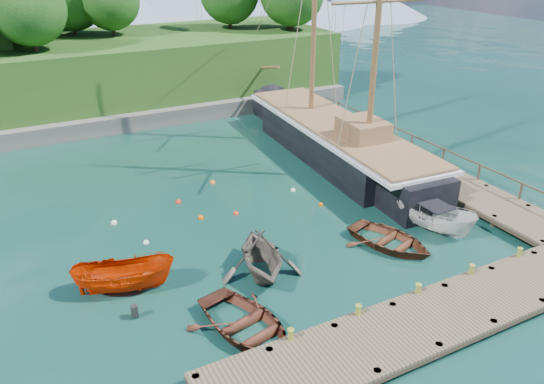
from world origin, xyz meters
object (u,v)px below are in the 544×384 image
at_px(rowboat_0, 247,333).
at_px(rowboat_2, 389,246).
at_px(cabin_boat_white, 432,230).
at_px(rowboat_1, 261,273).
at_px(schooner, 336,144).
at_px(motorboat_orange, 126,291).

distance_m(rowboat_0, rowboat_2, 9.34).
xyz_separation_m(rowboat_2, cabin_boat_white, (3.03, 0.23, 0.00)).
height_order(rowboat_0, rowboat_2, rowboat_0).
bearing_deg(rowboat_1, schooner, 56.40).
bearing_deg(rowboat_1, rowboat_0, -111.47).
height_order(rowboat_2, schooner, schooner).
distance_m(motorboat_orange, cabin_boat_white, 15.66).
bearing_deg(cabin_boat_white, rowboat_1, 156.59).
relative_size(cabin_boat_white, schooner, 0.17).
distance_m(rowboat_0, motorboat_orange, 5.99).
bearing_deg(cabin_boat_white, rowboat_2, 164.34).
bearing_deg(rowboat_2, rowboat_0, 177.21).
distance_m(rowboat_2, schooner, 11.81).
xyz_separation_m(rowboat_0, rowboat_2, (9.00, 2.51, 0.00)).
height_order(rowboat_1, rowboat_2, rowboat_1).
bearing_deg(motorboat_orange, rowboat_0, -125.44).
bearing_deg(schooner, rowboat_1, -133.04).
relative_size(rowboat_1, rowboat_2, 0.96).
bearing_deg(motorboat_orange, schooner, -43.60).
height_order(cabin_boat_white, schooner, schooner).
bearing_deg(cabin_boat_white, schooner, 64.11).
distance_m(rowboat_1, schooner, 14.92).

